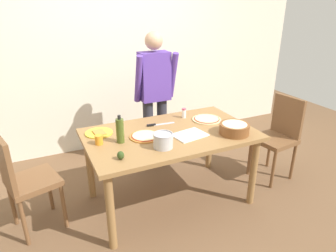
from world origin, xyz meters
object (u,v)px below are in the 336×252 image
(popcorn_bowl, at_px, (234,128))
(cutting_board_white, at_px, (190,135))
(plate_with_slice, at_px, (99,133))
(salt_shaker, at_px, (184,113))
(pizza_cooked_on_tray, at_px, (145,136))
(olive_oil_bottle, at_px, (120,130))
(avocado, at_px, (121,155))
(chef_knife, at_px, (157,125))
(cup_orange, at_px, (99,140))
(dining_table, at_px, (170,141))
(steel_pot, at_px, (163,140))
(pizza_raw_on_board, at_px, (207,119))
(chair_wooden_right, at_px, (279,133))
(person_cook, at_px, (155,92))
(chair_wooden_left, at_px, (23,178))

(popcorn_bowl, bearing_deg, cutting_board_white, 160.78)
(plate_with_slice, xyz_separation_m, salt_shaker, (0.92, 0.03, 0.04))
(pizza_cooked_on_tray, relative_size, olive_oil_bottle, 1.12)
(cutting_board_white, bearing_deg, pizza_cooked_on_tray, 159.31)
(avocado, bearing_deg, chef_knife, 44.19)
(plate_with_slice, bearing_deg, pizza_cooked_on_tray, -35.16)
(cutting_board_white, bearing_deg, cup_orange, 167.51)
(cutting_board_white, height_order, avocado, avocado)
(avocado, bearing_deg, dining_table, 27.58)
(steel_pot, bearing_deg, salt_shaker, 48.10)
(dining_table, xyz_separation_m, chef_knife, (-0.04, 0.22, 0.10))
(pizza_raw_on_board, height_order, salt_shaker, salt_shaker)
(popcorn_bowl, xyz_separation_m, cup_orange, (-1.21, 0.32, -0.02))
(dining_table, xyz_separation_m, chair_wooden_right, (1.32, -0.09, -0.13))
(person_cook, xyz_separation_m, cutting_board_white, (-0.03, -0.89, -0.17))
(pizza_raw_on_board, height_order, olive_oil_bottle, olive_oil_bottle)
(chair_wooden_right, height_order, cutting_board_white, chair_wooden_right)
(chair_wooden_right, xyz_separation_m, avocado, (-1.90, -0.21, 0.25))
(popcorn_bowl, bearing_deg, avocado, -178.67)
(pizza_raw_on_board, height_order, chef_knife, pizza_raw_on_board)
(chair_wooden_left, xyz_separation_m, popcorn_bowl, (1.85, -0.40, 0.28))
(chair_wooden_right, bearing_deg, pizza_cooked_on_tray, 176.46)
(dining_table, bearing_deg, person_cook, 77.97)
(olive_oil_bottle, bearing_deg, person_cook, 49.31)
(popcorn_bowl, xyz_separation_m, olive_oil_bottle, (-1.02, 0.28, 0.05))
(cup_orange, bearing_deg, cutting_board_white, -12.49)
(pizza_raw_on_board, height_order, steel_pot, steel_pot)
(chair_wooden_left, bearing_deg, steel_pot, -18.49)
(chair_wooden_right, xyz_separation_m, steel_pot, (-1.51, -0.16, 0.29))
(cup_orange, bearing_deg, person_cook, 40.67)
(pizza_raw_on_board, distance_m, pizza_cooked_on_tray, 0.75)
(cup_orange, bearing_deg, pizza_raw_on_board, 4.53)
(salt_shaker, bearing_deg, cutting_board_white, -111.25)
(salt_shaker, xyz_separation_m, chef_knife, (-0.34, -0.07, -0.05))
(popcorn_bowl, distance_m, avocado, 1.12)
(person_cook, bearing_deg, avocado, -124.97)
(chair_wooden_right, height_order, chef_knife, chair_wooden_right)
(olive_oil_bottle, bearing_deg, steel_pot, -40.15)
(chair_wooden_right, xyz_separation_m, olive_oil_bottle, (-1.81, 0.09, 0.33))
(dining_table, height_order, plate_with_slice, plate_with_slice)
(dining_table, height_order, cup_orange, cup_orange)
(olive_oil_bottle, xyz_separation_m, steel_pot, (0.30, -0.25, -0.05))
(chef_knife, bearing_deg, popcorn_bowl, -41.23)
(cutting_board_white, bearing_deg, salt_shaker, 68.75)
(pizza_raw_on_board, distance_m, plate_with_slice, 1.12)
(chair_wooden_left, xyz_separation_m, chef_knife, (1.28, 0.10, 0.23))
(steel_pot, distance_m, cutting_board_white, 0.35)
(cutting_board_white, bearing_deg, olive_oil_bottle, 167.45)
(dining_table, height_order, chair_wooden_right, chair_wooden_right)
(chair_wooden_right, distance_m, olive_oil_bottle, 1.84)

